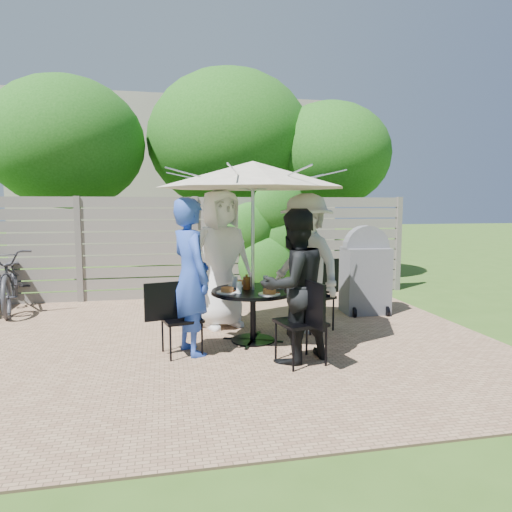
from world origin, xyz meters
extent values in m
plane|color=#365A1C|center=(0.00, 0.00, 0.00)|extent=(60.00, 60.00, 0.00)
cube|color=tan|center=(0.00, 0.50, 0.01)|extent=(7.00, 6.00, 0.02)
cube|color=gray|center=(0.00, 3.00, 0.93)|extent=(8.00, 0.10, 1.85)
ellipsoid|color=#1E5D15|center=(1.40, 2.85, 0.90)|extent=(1.20, 0.70, 1.80)
cube|color=#AA998E|center=(0.00, 12.00, 2.50)|extent=(10.00, 6.00, 5.00)
ellipsoid|color=#1B4F12|center=(-2.50, 5.00, 2.97)|extent=(3.20, 3.20, 2.72)
ellipsoid|color=#1B4F12|center=(1.00, 5.50, 3.18)|extent=(3.80, 3.80, 3.23)
ellipsoid|color=#1B4F12|center=(3.20, 4.80, 2.83)|extent=(2.80, 2.80, 2.38)
cylinder|color=black|center=(0.50, 0.15, 0.65)|extent=(1.31, 1.31, 0.03)
cylinder|color=black|center=(0.50, 0.15, 0.33)|extent=(0.07, 0.07, 0.65)
cylinder|color=black|center=(0.50, 0.15, 0.02)|extent=(0.54, 0.54, 0.04)
cylinder|color=silver|center=(0.50, 0.15, 1.05)|extent=(0.04, 0.04, 2.11)
cone|color=beige|center=(0.50, 0.15, 2.06)|extent=(2.97, 2.97, 0.32)
cube|color=black|center=(0.16, 1.04, 0.41)|extent=(0.52, 0.52, 0.03)
cube|color=black|center=(0.09, 1.22, 0.63)|extent=(0.17, 0.38, 0.41)
imported|color=white|center=(0.20, 0.92, 0.96)|extent=(1.10, 0.91, 1.92)
cube|color=black|center=(-0.38, -0.19, 0.42)|extent=(0.50, 0.50, 0.03)
cube|color=black|center=(-0.58, -0.24, 0.65)|extent=(0.41, 0.13, 0.42)
imported|color=#294AB5|center=(-0.27, -0.15, 0.89)|extent=(0.63, 0.76, 1.79)
cube|color=black|center=(0.85, -0.74, 0.46)|extent=(0.54, 0.54, 0.04)
cube|color=black|center=(0.90, -0.96, 0.71)|extent=(0.13, 0.45, 0.46)
imported|color=black|center=(0.80, -0.62, 0.83)|extent=(0.98, 0.88, 1.67)
cube|color=black|center=(1.39, 0.49, 0.47)|extent=(0.60, 0.60, 0.04)
cube|color=black|center=(1.60, 0.58, 0.72)|extent=(0.44, 0.20, 0.47)
imported|color=#ACABA8|center=(1.28, 0.45, 0.93)|extent=(1.07, 1.36, 1.85)
cylinder|color=white|center=(0.37, 0.49, 0.67)|extent=(0.26, 0.26, 0.01)
cylinder|color=#9D5E2E|center=(0.37, 0.49, 0.70)|extent=(0.15, 0.15, 0.05)
cylinder|color=white|center=(0.17, 0.02, 0.67)|extent=(0.26, 0.26, 0.01)
cylinder|color=#9D5E2E|center=(0.17, 0.02, 0.70)|extent=(0.15, 0.15, 0.05)
cylinder|color=white|center=(0.63, -0.19, 0.67)|extent=(0.26, 0.26, 0.01)
cylinder|color=#9D5E2E|center=(0.63, -0.19, 0.70)|extent=(0.15, 0.15, 0.05)
cylinder|color=white|center=(0.84, 0.28, 0.67)|extent=(0.26, 0.26, 0.01)
cylinder|color=#9D5E2E|center=(0.84, 0.28, 0.70)|extent=(0.15, 0.15, 0.05)
cylinder|color=silver|center=(0.31, 0.35, 0.73)|extent=(0.07, 0.07, 0.14)
cylinder|color=silver|center=(0.30, -0.04, 0.73)|extent=(0.07, 0.07, 0.14)
cylinder|color=silver|center=(0.70, -0.05, 0.73)|extent=(0.07, 0.07, 0.14)
cylinder|color=silver|center=(0.71, 0.34, 0.73)|extent=(0.07, 0.07, 0.14)
cylinder|color=#59280C|center=(0.43, 0.17, 0.74)|extent=(0.09, 0.09, 0.16)
cylinder|color=#C6B293|center=(0.52, 0.39, 0.72)|extent=(0.08, 0.08, 0.12)
imported|color=#333338|center=(-2.96, 2.60, 0.52)|extent=(1.02, 2.05, 1.03)
cube|color=#5C5C62|center=(2.51, 1.27, 0.52)|extent=(0.71, 0.57, 1.04)
cylinder|color=#5C5C62|center=(2.51, 1.27, 1.04)|extent=(0.70, 0.26, 0.69)
camera|label=1|loc=(-0.56, -5.27, 1.72)|focal=32.00mm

